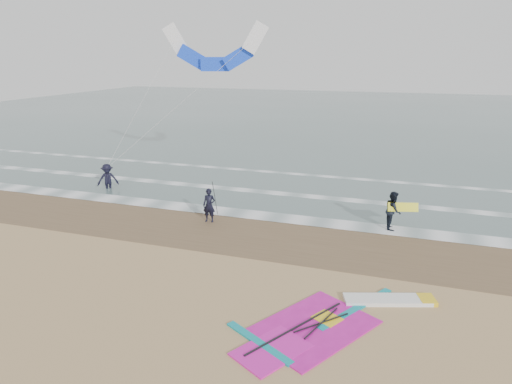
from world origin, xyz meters
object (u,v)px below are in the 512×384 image
(surf_kite, at_px, (214,51))
(person_walking, at_px, (393,210))
(person_standing, at_px, (209,205))
(person_wading, at_px, (107,174))
(windsurf_rig, at_px, (336,320))

(surf_kite, bearing_deg, person_walking, -24.02)
(person_standing, distance_m, person_walking, 8.24)
(person_standing, relative_size, person_wading, 0.87)
(person_walking, xyz_separation_m, person_wading, (-15.78, 1.36, 0.05))
(windsurf_rig, bearing_deg, person_standing, 136.84)
(windsurf_rig, bearing_deg, person_walking, 81.56)
(person_walking, distance_m, surf_kite, 13.19)
(person_walking, distance_m, person_wading, 15.83)
(person_wading, relative_size, surf_kite, 0.21)
(windsurf_rig, relative_size, surf_kite, 0.67)
(windsurf_rig, bearing_deg, surf_kite, 125.65)
(person_standing, distance_m, person_wading, 8.32)
(person_walking, height_order, surf_kite, surf_kite)
(person_wading, xyz_separation_m, surf_kite, (5.41, 3.26, 6.68))
(person_standing, height_order, person_walking, person_walking)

